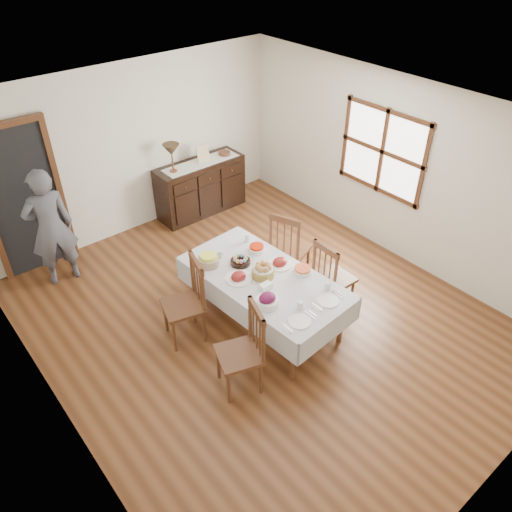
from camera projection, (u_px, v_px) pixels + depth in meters
ground at (261, 319)px, 6.40m from camera, size 6.00×6.00×0.00m
room_shell at (228, 199)px, 5.62m from camera, size 5.02×6.02×2.65m
dining_table at (264, 282)px, 6.01m from camera, size 1.21×2.16×0.72m
chair_left_near at (244, 349)px, 5.25m from camera, size 0.57×0.57×1.07m
chair_left_far at (187, 300)px, 5.86m from camera, size 0.56×0.56×1.10m
chair_right_near at (331, 276)px, 6.27m from camera, size 0.45×0.45×1.05m
chair_right_far at (289, 247)px, 6.72m from camera, size 0.60×0.60×1.12m
sideboard at (201, 187)px, 8.33m from camera, size 1.51×0.55×0.90m
person at (49, 224)px, 6.56m from camera, size 0.61×0.43×1.81m
bread_basket at (263, 271)px, 5.92m from camera, size 0.27×0.27×0.18m
egg_basket at (240, 261)px, 6.14m from camera, size 0.25×0.25×0.11m
ham_platter_a at (238, 277)px, 5.90m from camera, size 0.32×0.32×0.11m
ham_platter_b at (280, 263)px, 6.13m from camera, size 0.31×0.31×0.11m
beet_bowl at (267, 300)px, 5.51m from camera, size 0.25×0.25×0.16m
carrot_bowl at (257, 249)px, 6.36m from camera, size 0.22×0.22×0.09m
pineapple_bowl at (208, 260)px, 6.11m from camera, size 0.26×0.26×0.15m
casserole_dish at (302, 270)px, 6.00m from camera, size 0.22×0.22×0.07m
butter_dish at (266, 286)px, 5.76m from camera, size 0.15×0.10×0.07m
setting_left at (299, 316)px, 5.37m from camera, size 0.43×0.31×0.10m
setting_right at (328, 296)px, 5.64m from camera, size 0.43×0.31×0.10m
glass_far_a at (220, 254)px, 6.24m from camera, size 0.06×0.06×0.10m
glass_far_b at (247, 238)px, 6.53m from camera, size 0.06×0.06×0.11m
runner at (201, 163)px, 8.05m from camera, size 1.30×0.35×0.01m
table_lamp at (171, 151)px, 7.58m from camera, size 0.26×0.26×0.46m
picture_frame at (203, 154)px, 8.01m from camera, size 0.22×0.08×0.28m
deco_bowl at (224, 153)px, 8.28m from camera, size 0.20×0.20×0.06m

